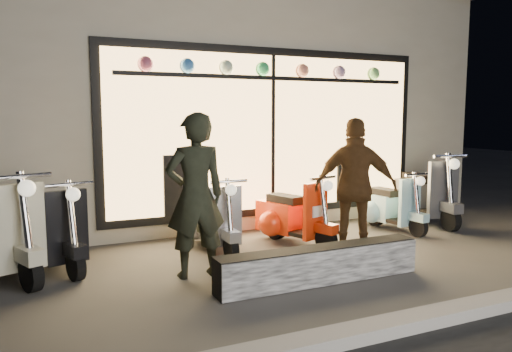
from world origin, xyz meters
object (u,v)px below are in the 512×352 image
at_px(scooter_silver, 212,220).
at_px(graffiti_barrier, 320,265).
at_px(man, 195,196).
at_px(scooter_red, 288,216).
at_px(woman, 356,187).

bearing_deg(scooter_silver, graffiti_barrier, -72.89).
bearing_deg(man, scooter_red, -149.90).
xyz_separation_m(graffiti_barrier, man, (-1.16, 0.78, 0.73)).
relative_size(scooter_silver, man, 0.73).
bearing_deg(woman, graffiti_barrier, 69.54).
xyz_separation_m(scooter_silver, man, (-0.59, -1.11, 0.54)).
bearing_deg(woman, scooter_silver, -2.80).
bearing_deg(man, scooter_silver, -116.58).
height_order(scooter_silver, scooter_red, scooter_silver).
height_order(scooter_silver, woman, woman).
bearing_deg(scooter_red, man, -169.59).
bearing_deg(man, woman, -178.66).
height_order(man, woman, man).
xyz_separation_m(graffiti_barrier, scooter_red, (0.52, 1.70, 0.19)).
bearing_deg(scooter_red, woman, -79.93).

